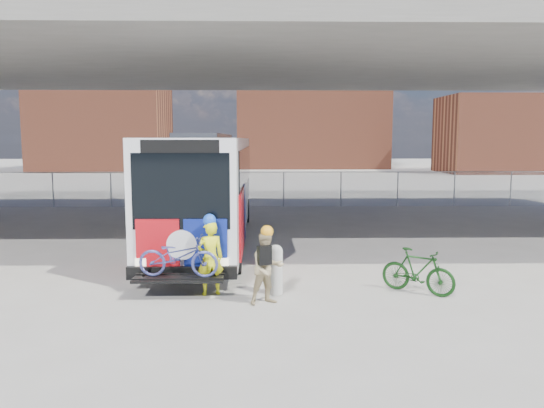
{
  "coord_description": "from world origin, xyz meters",
  "views": [
    {
      "loc": [
        -0.15,
        -15.58,
        3.52
      ],
      "look_at": [
        0.15,
        0.08,
        1.6
      ],
      "focal_mm": 35.0,
      "sensor_mm": 36.0,
      "label": 1
    }
  ],
  "objects_px": {
    "bus": "(208,181)",
    "cyclist_tan": "(267,267)",
    "bollard": "(276,268)",
    "bike_parked": "(418,271)",
    "cyclist_hivis": "(210,256)"
  },
  "relations": [
    {
      "from": "bollard",
      "to": "bike_parked",
      "type": "xyz_separation_m",
      "value": [
        3.25,
        0.0,
        -0.09
      ]
    },
    {
      "from": "bus",
      "to": "bike_parked",
      "type": "bearing_deg",
      "value": -49.38
    },
    {
      "from": "cyclist_hivis",
      "to": "bike_parked",
      "type": "relative_size",
      "value": 1.08
    },
    {
      "from": "bus",
      "to": "cyclist_tan",
      "type": "height_order",
      "value": "bus"
    },
    {
      "from": "cyclist_hivis",
      "to": "cyclist_tan",
      "type": "bearing_deg",
      "value": 132.21
    },
    {
      "from": "cyclist_hivis",
      "to": "bus",
      "type": "bearing_deg",
      "value": -102.53
    },
    {
      "from": "bollard",
      "to": "cyclist_tan",
      "type": "height_order",
      "value": "cyclist_tan"
    },
    {
      "from": "bus",
      "to": "bike_parked",
      "type": "xyz_separation_m",
      "value": [
        5.42,
        -6.32,
        -1.59
      ]
    },
    {
      "from": "cyclist_hivis",
      "to": "cyclist_tan",
      "type": "distance_m",
      "value": 1.47
    },
    {
      "from": "bollard",
      "to": "cyclist_tan",
      "type": "relative_size",
      "value": 0.67
    },
    {
      "from": "bollard",
      "to": "cyclist_hivis",
      "type": "height_order",
      "value": "cyclist_hivis"
    },
    {
      "from": "bus",
      "to": "bike_parked",
      "type": "distance_m",
      "value": 8.48
    },
    {
      "from": "bus",
      "to": "bollard",
      "type": "xyz_separation_m",
      "value": [
        2.17,
        -6.32,
        -1.49
      ]
    },
    {
      "from": "bollard",
      "to": "bike_parked",
      "type": "height_order",
      "value": "bollard"
    },
    {
      "from": "bollard",
      "to": "bike_parked",
      "type": "distance_m",
      "value": 3.25
    }
  ]
}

